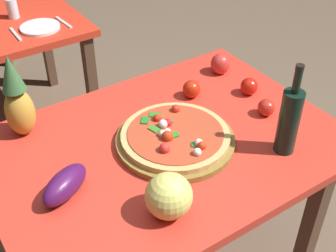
% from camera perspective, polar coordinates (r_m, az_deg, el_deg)
% --- Properties ---
extents(display_table, '(1.33, 0.95, 0.75)m').
position_cam_1_polar(display_table, '(1.75, -0.32, -4.21)').
color(display_table, brown).
rests_on(display_table, ground_plane).
extents(background_table, '(0.91, 0.87, 0.75)m').
position_cam_1_polar(background_table, '(2.87, -20.65, 10.34)').
color(background_table, brown).
rests_on(background_table, ground_plane).
extents(pizza_board, '(0.45, 0.45, 0.02)m').
position_cam_1_polar(pizza_board, '(1.69, 0.94, -1.87)').
color(pizza_board, olive).
rests_on(pizza_board, display_table).
extents(pizza, '(0.41, 0.41, 0.06)m').
position_cam_1_polar(pizza, '(1.67, 0.91, -1.17)').
color(pizza, tan).
rests_on(pizza, pizza_board).
extents(wine_bottle, '(0.08, 0.08, 0.36)m').
position_cam_1_polar(wine_bottle, '(1.64, 15.22, 0.73)').
color(wine_bottle, black).
rests_on(wine_bottle, display_table).
extents(pineapple_left, '(0.11, 0.11, 0.34)m').
position_cam_1_polar(pineapple_left, '(1.75, -18.70, 3.13)').
color(pineapple_left, gold).
rests_on(pineapple_left, display_table).
extents(melon, '(0.15, 0.15, 0.15)m').
position_cam_1_polar(melon, '(1.39, 0.09, -8.93)').
color(melon, '#E6E06B').
rests_on(melon, display_table).
extents(bell_pepper, '(0.09, 0.09, 0.10)m').
position_cam_1_polar(bell_pepper, '(2.12, 6.68, 7.87)').
color(bell_pepper, red).
rests_on(bell_pepper, display_table).
extents(eggplant, '(0.22, 0.18, 0.09)m').
position_cam_1_polar(eggplant, '(1.51, -13.05, -7.30)').
color(eggplant, '#46134A').
rests_on(eggplant, display_table).
extents(tomato_by_bottle, '(0.08, 0.08, 0.08)m').
position_cam_1_polar(tomato_by_bottle, '(1.93, 3.03, 4.74)').
color(tomato_by_bottle, red).
rests_on(tomato_by_bottle, display_table).
extents(tomato_near_board, '(0.08, 0.08, 0.08)m').
position_cam_1_polar(tomato_near_board, '(1.98, 10.33, 5.01)').
color(tomato_near_board, red).
rests_on(tomato_near_board, display_table).
extents(tomato_beside_pepper, '(0.07, 0.07, 0.07)m').
position_cam_1_polar(tomato_beside_pepper, '(1.87, 12.44, 2.33)').
color(tomato_beside_pepper, red).
rests_on(tomato_beside_pepper, display_table).
extents(drinking_glass_water, '(0.06, 0.06, 0.11)m').
position_cam_1_polar(drinking_glass_water, '(2.81, -19.28, 14.01)').
color(drinking_glass_water, silver).
rests_on(drinking_glass_water, background_table).
extents(dinner_plate, '(0.22, 0.22, 0.02)m').
position_cam_1_polar(dinner_plate, '(2.64, -16.03, 12.02)').
color(dinner_plate, white).
rests_on(dinner_plate, background_table).
extents(fork_utensil, '(0.02, 0.18, 0.01)m').
position_cam_1_polar(fork_utensil, '(2.61, -18.90, 11.04)').
color(fork_utensil, silver).
rests_on(fork_utensil, background_table).
extents(knife_utensil, '(0.03, 0.18, 0.01)m').
position_cam_1_polar(knife_utensil, '(2.69, -13.19, 12.79)').
color(knife_utensil, silver).
rests_on(knife_utensil, background_table).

